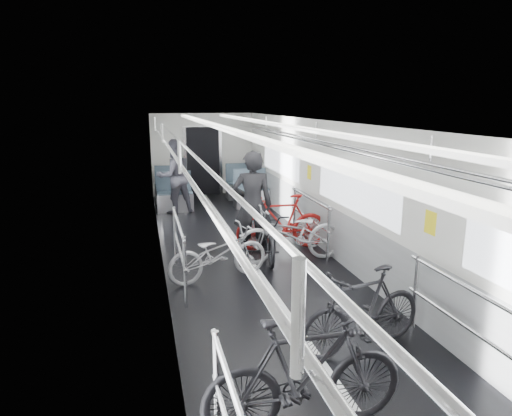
{
  "coord_description": "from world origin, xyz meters",
  "views": [
    {
      "loc": [
        -1.76,
        -6.49,
        2.73
      ],
      "look_at": [
        0.0,
        0.51,
        1.04
      ],
      "focal_mm": 32.0,
      "sensor_mm": 36.0,
      "label": 1
    }
  ],
  "objects_px": {
    "bike_right_near": "(363,310)",
    "bike_aisle": "(269,234)",
    "bike_left_mid": "(305,375)",
    "person_standing": "(252,205)",
    "person_seated": "(175,176)",
    "bike_right_far": "(282,222)",
    "bike_right_mid": "(291,234)",
    "bike_left_far": "(218,253)"
  },
  "relations": [
    {
      "from": "bike_right_near",
      "to": "bike_aisle",
      "type": "relative_size",
      "value": 0.97
    },
    {
      "from": "bike_left_mid",
      "to": "person_standing",
      "type": "xyz_separation_m",
      "value": [
        0.63,
        4.42,
        0.43
      ]
    },
    {
      "from": "person_seated",
      "to": "bike_right_far",
      "type": "bearing_deg",
      "value": 99.59
    },
    {
      "from": "person_seated",
      "to": "bike_aisle",
      "type": "bearing_deg",
      "value": 92.33
    },
    {
      "from": "bike_left_mid",
      "to": "bike_aisle",
      "type": "bearing_deg",
      "value": -11.54
    },
    {
      "from": "bike_right_mid",
      "to": "bike_right_far",
      "type": "height_order",
      "value": "bike_right_far"
    },
    {
      "from": "bike_right_mid",
      "to": "person_standing",
      "type": "relative_size",
      "value": 0.99
    },
    {
      "from": "bike_right_near",
      "to": "bike_right_mid",
      "type": "height_order",
      "value": "bike_right_mid"
    },
    {
      "from": "bike_left_far",
      "to": "bike_right_near",
      "type": "relative_size",
      "value": 1.01
    },
    {
      "from": "bike_right_mid",
      "to": "bike_left_far",
      "type": "bearing_deg",
      "value": -70.12
    },
    {
      "from": "person_standing",
      "to": "person_seated",
      "type": "distance_m",
      "value": 3.89
    },
    {
      "from": "bike_left_far",
      "to": "bike_aisle",
      "type": "xyz_separation_m",
      "value": [
        1.04,
        0.8,
        0.01
      ]
    },
    {
      "from": "bike_left_far",
      "to": "bike_right_far",
      "type": "height_order",
      "value": "bike_right_far"
    },
    {
      "from": "bike_right_near",
      "to": "bike_left_far",
      "type": "bearing_deg",
      "value": -166.09
    },
    {
      "from": "bike_right_mid",
      "to": "bike_aisle",
      "type": "height_order",
      "value": "bike_right_mid"
    },
    {
      "from": "bike_left_far",
      "to": "person_standing",
      "type": "distance_m",
      "value": 1.29
    },
    {
      "from": "bike_right_far",
      "to": "bike_left_far",
      "type": "bearing_deg",
      "value": -46.84
    },
    {
      "from": "bike_right_far",
      "to": "bike_aisle",
      "type": "xyz_separation_m",
      "value": [
        -0.37,
        -0.4,
        -0.09
      ]
    },
    {
      "from": "bike_right_near",
      "to": "bike_right_far",
      "type": "xyz_separation_m",
      "value": [
        0.21,
        3.67,
        0.04
      ]
    },
    {
      "from": "bike_right_mid",
      "to": "bike_aisle",
      "type": "bearing_deg",
      "value": -132.91
    },
    {
      "from": "bike_right_far",
      "to": "bike_right_mid",
      "type": "bearing_deg",
      "value": -1.22
    },
    {
      "from": "person_seated",
      "to": "bike_right_near",
      "type": "bearing_deg",
      "value": 84.97
    },
    {
      "from": "person_standing",
      "to": "person_seated",
      "type": "relative_size",
      "value": 1.04
    },
    {
      "from": "bike_right_mid",
      "to": "person_standing",
      "type": "height_order",
      "value": "person_standing"
    },
    {
      "from": "bike_right_far",
      "to": "person_standing",
      "type": "xyz_separation_m",
      "value": [
        -0.65,
        -0.3,
        0.43
      ]
    },
    {
      "from": "bike_left_mid",
      "to": "bike_right_mid",
      "type": "distance_m",
      "value": 4.2
    },
    {
      "from": "bike_right_far",
      "to": "person_seated",
      "type": "distance_m",
      "value": 3.86
    },
    {
      "from": "person_seated",
      "to": "bike_right_mid",
      "type": "bearing_deg",
      "value": 94.99
    },
    {
      "from": "bike_right_far",
      "to": "person_standing",
      "type": "relative_size",
      "value": 0.91
    },
    {
      "from": "bike_right_far",
      "to": "person_seated",
      "type": "relative_size",
      "value": 0.95
    },
    {
      "from": "bike_right_mid",
      "to": "bike_left_mid",
      "type": "bearing_deg",
      "value": -17.12
    },
    {
      "from": "bike_left_far",
      "to": "bike_right_mid",
      "type": "distance_m",
      "value": 1.45
    },
    {
      "from": "bike_left_mid",
      "to": "bike_right_mid",
      "type": "relative_size",
      "value": 0.93
    },
    {
      "from": "bike_right_near",
      "to": "bike_right_mid",
      "type": "xyz_separation_m",
      "value": [
        0.16,
        2.97,
        0.01
      ]
    },
    {
      "from": "bike_left_mid",
      "to": "bike_right_near",
      "type": "bearing_deg",
      "value": -44.92
    },
    {
      "from": "bike_aisle",
      "to": "person_seated",
      "type": "height_order",
      "value": "person_seated"
    },
    {
      "from": "bike_left_far",
      "to": "bike_right_far",
      "type": "xyz_separation_m",
      "value": [
        1.41,
        1.2,
        0.1
      ]
    },
    {
      "from": "bike_right_mid",
      "to": "person_seated",
      "type": "distance_m",
      "value": 4.48
    },
    {
      "from": "bike_left_mid",
      "to": "person_seated",
      "type": "xyz_separation_m",
      "value": [
        -0.45,
        8.16,
        0.39
      ]
    },
    {
      "from": "bike_right_far",
      "to": "person_seated",
      "type": "height_order",
      "value": "person_seated"
    },
    {
      "from": "bike_right_near",
      "to": "bike_right_far",
      "type": "bearing_deg",
      "value": 164.69
    },
    {
      "from": "bike_left_mid",
      "to": "person_seated",
      "type": "distance_m",
      "value": 8.18
    }
  ]
}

